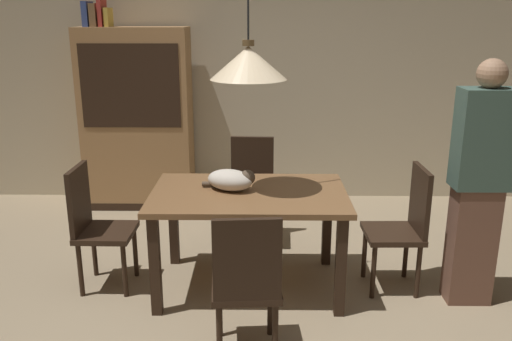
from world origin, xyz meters
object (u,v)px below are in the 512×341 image
object	(u,v)px
book_blue_wide	(88,14)
book_red_tall	(102,12)
chair_far_back	(252,185)
cat_sleeping	(232,180)
chair_near_front	(246,281)
hutch_bookcase	(138,123)
chair_right_side	(404,223)
pendant_lamp	(248,62)
chair_left_side	(95,222)
dining_table	(249,205)
book_brown_thick	(96,15)
person_standing	(478,185)
book_yellow_short	(108,17)

from	to	relation	value
book_blue_wide	book_red_tall	size ratio (longest dim) A/B	0.86
chair_far_back	cat_sleeping	size ratio (longest dim) A/B	2.28
chair_near_front	cat_sleeping	size ratio (longest dim) A/B	2.28
chair_far_back	hutch_bookcase	xyz separation A→B (m)	(-1.20, 0.92, 0.38)
cat_sleeping	hutch_bookcase	world-z (taller)	hutch_bookcase
chair_right_side	pendant_lamp	size ratio (longest dim) A/B	0.72
chair_near_front	book_blue_wide	world-z (taller)	book_blue_wide
book_red_tall	book_blue_wide	bearing A→B (deg)	180.00
chair_near_front	chair_right_side	world-z (taller)	same
chair_left_side	chair_near_front	bearing A→B (deg)	-37.78
chair_left_side	dining_table	bearing A→B (deg)	-0.05
chair_right_side	book_blue_wide	world-z (taller)	book_blue_wide
hutch_bookcase	book_brown_thick	distance (m)	1.13
cat_sleeping	book_red_tall	size ratio (longest dim) A/B	1.46
hutch_bookcase	chair_far_back	bearing A→B (deg)	-37.57
pendant_lamp	book_red_tall	xyz separation A→B (m)	(-1.47, 1.80, 0.33)
hutch_bookcase	book_red_tall	bearing A→B (deg)	179.69
chair_right_side	book_blue_wide	bearing A→B (deg)	146.75
chair_left_side	person_standing	xyz separation A→B (m)	(2.68, -0.18, 0.35)
chair_right_side	cat_sleeping	size ratio (longest dim) A/B	2.28
chair_near_front	cat_sleeping	world-z (taller)	chair_near_front
dining_table	chair_far_back	xyz separation A→B (m)	(0.00, 0.88, -0.14)
hutch_bookcase	book_brown_thick	size ratio (longest dim) A/B	7.71
pendant_lamp	chair_near_front	bearing A→B (deg)	-89.62
chair_far_back	book_red_tall	world-z (taller)	book_red_tall
chair_right_side	book_brown_thick	bearing A→B (deg)	146.01
chair_left_side	book_red_tall	bearing A→B (deg)	100.85
chair_near_front	book_brown_thick	world-z (taller)	book_brown_thick
chair_far_back	chair_left_side	world-z (taller)	same
chair_left_side	cat_sleeping	distance (m)	1.05
chair_left_side	pendant_lamp	xyz separation A→B (m)	(1.13, -0.00, 1.15)
dining_table	chair_near_front	distance (m)	0.89
pendant_lamp	book_brown_thick	distance (m)	2.39
chair_far_back	dining_table	bearing A→B (deg)	-90.22
chair_near_front	book_brown_thick	distance (m)	3.41
dining_table	cat_sleeping	distance (m)	0.22
chair_far_back	chair_right_side	size ratio (longest dim) A/B	1.00
chair_left_side	book_blue_wide	size ratio (longest dim) A/B	3.88
chair_far_back	pendant_lamp	bearing A→B (deg)	-90.22
chair_near_front	dining_table	bearing A→B (deg)	90.38
chair_near_front	pendant_lamp	distance (m)	1.45
chair_left_side	hutch_bookcase	distance (m)	1.84
pendant_lamp	book_blue_wide	size ratio (longest dim) A/B	5.42
book_red_tall	book_brown_thick	bearing A→B (deg)	180.00
person_standing	book_yellow_short	bearing A→B (deg)	146.38
chair_far_back	cat_sleeping	distance (m)	0.90
book_brown_thick	book_red_tall	distance (m)	0.07
chair_far_back	chair_right_side	bearing A→B (deg)	-37.94
chair_near_front	book_red_tall	distance (m)	3.40
chair_left_side	hutch_bookcase	bearing A→B (deg)	92.07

